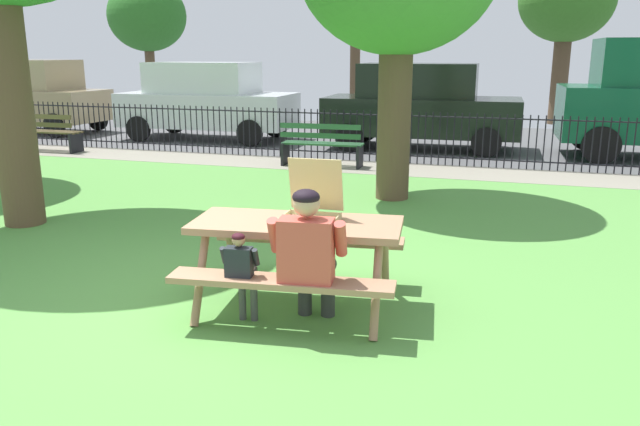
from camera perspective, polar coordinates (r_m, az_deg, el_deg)
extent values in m
cube|color=#589744|center=(7.47, -4.54, -2.75)|extent=(28.00, 11.82, 0.02)
cube|color=gray|center=(12.33, 4.42, 4.12)|extent=(28.00, 1.40, 0.01)
cube|color=#515154|center=(16.46, 7.75, 6.61)|extent=(28.00, 7.11, 0.01)
cube|color=#A7795B|center=(5.42, -2.14, -1.09)|extent=(1.88, 0.97, 0.06)
cube|color=#A7795B|center=(4.96, -3.62, -6.25)|extent=(1.82, 0.49, 0.05)
cube|color=#A7795B|center=(6.07, -0.88, -2.33)|extent=(1.82, 0.49, 0.05)
cylinder|color=#A7795B|center=(5.37, -10.82, -5.81)|extent=(0.12, 0.44, 0.74)
cylinder|color=#A7795B|center=(6.11, -8.04, -3.20)|extent=(0.12, 0.44, 0.74)
cylinder|color=#A7795B|center=(5.05, 5.13, -6.95)|extent=(0.12, 0.44, 0.74)
cylinder|color=#A7795B|center=(5.83, 5.91, -4.02)|extent=(0.12, 0.44, 0.74)
cube|color=tan|center=(5.33, -1.10, -0.95)|extent=(0.49, 0.49, 0.01)
cube|color=silver|center=(5.33, -1.10, -0.88)|extent=(0.45, 0.45, 0.00)
cube|color=tan|center=(5.11, -1.84, -1.31)|extent=(0.48, 0.03, 0.04)
cube|color=tan|center=(5.54, -0.42, -0.05)|extent=(0.48, 0.03, 0.04)
cube|color=tan|center=(5.40, -3.48, -0.49)|extent=(0.03, 0.48, 0.04)
cube|color=tan|center=(5.27, 1.33, -0.83)|extent=(0.03, 0.48, 0.04)
cube|color=tan|center=(5.50, -0.38, 2.62)|extent=(0.48, 0.13, 0.47)
cylinder|color=tan|center=(5.33, -1.10, -0.82)|extent=(0.41, 0.41, 0.01)
cylinder|color=#EFCC59|center=(5.33, -1.10, -0.75)|extent=(0.37, 0.37, 0.00)
cylinder|color=#303030|center=(5.40, -1.38, -6.98)|extent=(0.12, 0.12, 0.44)
cylinder|color=#303030|center=(5.12, -1.88, -5.21)|extent=(0.20, 0.43, 0.15)
cylinder|color=#303030|center=(5.37, 0.73, -7.12)|extent=(0.12, 0.12, 0.44)
cylinder|color=#303030|center=(5.08, 0.33, -5.35)|extent=(0.20, 0.43, 0.15)
cube|color=#CC4C3F|center=(4.83, -1.27, -3.54)|extent=(0.44, 0.27, 0.52)
cylinder|color=#CC4C3F|center=(4.90, -4.14, -2.03)|extent=(0.11, 0.22, 0.31)
cylinder|color=#CC4C3F|center=(4.80, 1.88, -2.35)|extent=(0.11, 0.22, 0.31)
sphere|color=tan|center=(4.75, -1.25, 0.90)|extent=(0.21, 0.21, 0.21)
ellipsoid|color=black|center=(4.73, -1.27, 1.46)|extent=(0.21, 0.20, 0.12)
cylinder|color=#474747|center=(5.33, -7.07, -7.37)|extent=(0.06, 0.06, 0.44)
cylinder|color=#474747|center=(5.15, -7.50, -5.37)|extent=(0.10, 0.22, 0.08)
cylinder|color=#474747|center=(5.30, -6.02, -7.46)|extent=(0.06, 0.06, 0.44)
cylinder|color=#474747|center=(5.13, -6.42, -5.45)|extent=(0.10, 0.22, 0.08)
cube|color=#1E2328|center=(5.01, -7.37, -4.56)|extent=(0.22, 0.14, 0.26)
cylinder|color=#1E2328|center=(5.05, -8.72, -3.80)|extent=(0.06, 0.11, 0.16)
cylinder|color=#1E2328|center=(4.97, -5.85, -4.00)|extent=(0.06, 0.11, 0.16)
sphere|color=tan|center=(4.96, -7.40, -2.42)|extent=(0.11, 0.11, 0.11)
ellipsoid|color=#361019|center=(4.94, -7.43, -2.16)|extent=(0.11, 0.10, 0.06)
cylinder|color=black|center=(12.87, 5.21, 8.86)|extent=(22.03, 0.03, 0.03)
cylinder|color=black|center=(12.97, 5.13, 5.34)|extent=(22.03, 0.03, 0.03)
cylinder|color=black|center=(17.48, -26.85, 7.40)|extent=(0.02, 0.02, 1.04)
cylinder|color=black|center=(17.38, -26.51, 7.40)|extent=(0.02, 0.02, 1.04)
cylinder|color=black|center=(17.29, -26.17, 7.41)|extent=(0.02, 0.02, 1.04)
cylinder|color=black|center=(17.19, -25.82, 7.42)|extent=(0.02, 0.02, 1.04)
cylinder|color=black|center=(17.10, -25.48, 7.42)|extent=(0.02, 0.02, 1.04)
cylinder|color=black|center=(17.00, -25.12, 7.43)|extent=(0.02, 0.02, 1.04)
cylinder|color=black|center=(16.91, -24.77, 7.44)|extent=(0.02, 0.02, 1.04)
cylinder|color=black|center=(16.82, -24.41, 7.44)|extent=(0.02, 0.02, 1.04)
cylinder|color=black|center=(16.72, -24.04, 7.45)|extent=(0.02, 0.02, 1.04)
cylinder|color=black|center=(16.63, -23.67, 7.45)|extent=(0.02, 0.02, 1.04)
cylinder|color=black|center=(16.54, -23.30, 7.46)|extent=(0.02, 0.02, 1.04)
cylinder|color=black|center=(16.45, -22.92, 7.46)|extent=(0.02, 0.02, 1.04)
cylinder|color=black|center=(16.36, -22.54, 7.47)|extent=(0.02, 0.02, 1.04)
cylinder|color=black|center=(16.27, -22.16, 7.47)|extent=(0.02, 0.02, 1.04)
cylinder|color=black|center=(16.19, -21.77, 7.48)|extent=(0.02, 0.02, 1.04)
cylinder|color=black|center=(16.10, -21.37, 7.48)|extent=(0.02, 0.02, 1.04)
cylinder|color=black|center=(16.01, -20.98, 7.48)|extent=(0.02, 0.02, 1.04)
cylinder|color=black|center=(15.93, -20.58, 7.49)|extent=(0.02, 0.02, 1.04)
cylinder|color=black|center=(15.84, -20.17, 7.49)|extent=(0.02, 0.02, 1.04)
cylinder|color=black|center=(15.76, -19.76, 7.49)|extent=(0.02, 0.02, 1.04)
cylinder|color=black|center=(15.67, -19.34, 7.49)|extent=(0.02, 0.02, 1.04)
cylinder|color=black|center=(15.59, -18.92, 7.49)|extent=(0.02, 0.02, 1.04)
cylinder|color=black|center=(15.51, -18.50, 7.50)|extent=(0.02, 0.02, 1.04)
cylinder|color=black|center=(15.43, -18.07, 7.50)|extent=(0.02, 0.02, 1.04)
cylinder|color=black|center=(15.35, -17.64, 7.50)|extent=(0.02, 0.02, 1.04)
cylinder|color=black|center=(15.27, -17.20, 7.50)|extent=(0.02, 0.02, 1.04)
cylinder|color=black|center=(15.19, -16.76, 7.50)|extent=(0.02, 0.02, 1.04)
cylinder|color=black|center=(15.11, -16.31, 7.50)|extent=(0.02, 0.02, 1.04)
cylinder|color=black|center=(15.04, -15.86, 7.49)|extent=(0.02, 0.02, 1.04)
cylinder|color=black|center=(14.96, -15.40, 7.49)|extent=(0.02, 0.02, 1.04)
cylinder|color=black|center=(14.89, -14.94, 7.49)|extent=(0.02, 0.02, 1.04)
cylinder|color=black|center=(14.81, -14.48, 7.49)|extent=(0.02, 0.02, 1.04)
cylinder|color=black|center=(14.74, -14.01, 7.48)|extent=(0.02, 0.02, 1.04)
cylinder|color=black|center=(14.67, -13.54, 7.48)|extent=(0.02, 0.02, 1.04)
cylinder|color=black|center=(14.60, -13.06, 7.48)|extent=(0.02, 0.02, 1.04)
cylinder|color=black|center=(14.53, -12.57, 7.47)|extent=(0.02, 0.02, 1.04)
cylinder|color=black|center=(14.46, -12.09, 7.47)|extent=(0.02, 0.02, 1.04)
cylinder|color=black|center=(14.39, -11.59, 7.46)|extent=(0.02, 0.02, 1.04)
cylinder|color=black|center=(14.33, -11.10, 7.45)|extent=(0.02, 0.02, 1.04)
cylinder|color=black|center=(14.26, -10.59, 7.45)|extent=(0.02, 0.02, 1.04)
cylinder|color=black|center=(14.20, -10.09, 7.44)|extent=(0.02, 0.02, 1.04)
cylinder|color=black|center=(14.13, -9.58, 7.43)|extent=(0.02, 0.02, 1.04)
cylinder|color=black|center=(14.07, -9.06, 7.42)|extent=(0.02, 0.02, 1.04)
cylinder|color=black|center=(14.01, -8.54, 7.41)|extent=(0.02, 0.02, 1.04)
cylinder|color=black|center=(13.95, -8.02, 7.40)|extent=(0.02, 0.02, 1.04)
cylinder|color=black|center=(13.89, -7.49, 7.39)|extent=(0.02, 0.02, 1.04)
cylinder|color=black|center=(13.83, -6.95, 7.37)|extent=(0.02, 0.02, 1.04)
cylinder|color=black|center=(13.78, -6.42, 7.36)|extent=(0.02, 0.02, 1.04)
cylinder|color=black|center=(13.72, -5.88, 7.35)|extent=(0.02, 0.02, 1.04)
cylinder|color=black|center=(13.67, -5.33, 7.33)|extent=(0.02, 0.02, 1.04)
cylinder|color=black|center=(13.62, -4.78, 7.32)|extent=(0.02, 0.02, 1.04)
cylinder|color=black|center=(13.57, -4.22, 7.30)|extent=(0.02, 0.02, 1.04)
cylinder|color=black|center=(13.51, -3.66, 7.29)|extent=(0.02, 0.02, 1.04)
cylinder|color=black|center=(13.47, -3.10, 7.27)|extent=(0.02, 0.02, 1.04)
cylinder|color=black|center=(13.42, -2.53, 7.25)|extent=(0.02, 0.02, 1.04)
cylinder|color=black|center=(13.37, -1.96, 7.23)|extent=(0.02, 0.02, 1.04)
cylinder|color=black|center=(13.33, -1.39, 7.21)|extent=(0.02, 0.02, 1.04)
cylinder|color=black|center=(13.28, -0.81, 7.19)|extent=(0.02, 0.02, 1.04)
cylinder|color=black|center=(13.24, -0.23, 7.17)|extent=(0.02, 0.02, 1.04)
cylinder|color=black|center=(13.20, 0.36, 7.14)|extent=(0.02, 0.02, 1.04)
cylinder|color=black|center=(13.16, 0.95, 7.12)|extent=(0.02, 0.02, 1.04)
cylinder|color=black|center=(13.12, 1.54, 7.10)|extent=(0.02, 0.02, 1.04)
cylinder|color=black|center=(13.09, 2.14, 7.07)|extent=(0.02, 0.02, 1.04)
cylinder|color=black|center=(13.05, 2.73, 7.04)|extent=(0.02, 0.02, 1.04)
cylinder|color=black|center=(13.02, 3.34, 7.02)|extent=(0.02, 0.02, 1.04)
cylinder|color=black|center=(12.98, 3.94, 6.99)|extent=(0.02, 0.02, 1.04)
cylinder|color=black|center=(12.95, 4.55, 6.96)|extent=(0.02, 0.02, 1.04)
cylinder|color=black|center=(12.92, 5.16, 6.93)|extent=(0.02, 0.02, 1.04)
cylinder|color=black|center=(12.89, 5.78, 6.90)|extent=(0.02, 0.02, 1.04)
cylinder|color=black|center=(12.87, 6.39, 6.87)|extent=(0.02, 0.02, 1.04)
cylinder|color=black|center=(12.84, 7.01, 6.83)|extent=(0.02, 0.02, 1.04)
cylinder|color=black|center=(12.82, 7.63, 6.80)|extent=(0.02, 0.02, 1.04)
cylinder|color=black|center=(12.80, 8.26, 6.77)|extent=(0.02, 0.02, 1.04)
cylinder|color=black|center=(12.78, 8.88, 6.73)|extent=(0.02, 0.02, 1.04)
cylinder|color=black|center=(12.76, 9.51, 6.69)|extent=(0.02, 0.02, 1.04)
cylinder|color=black|center=(12.74, 10.14, 6.66)|extent=(0.02, 0.02, 1.04)
cylinder|color=black|center=(12.72, 10.77, 6.62)|extent=(0.02, 0.02, 1.04)
cylinder|color=black|center=(12.71, 11.40, 6.58)|extent=(0.02, 0.02, 1.04)
cylinder|color=black|center=(12.69, 12.03, 6.54)|extent=(0.02, 0.02, 1.04)
cylinder|color=black|center=(12.68, 12.67, 6.50)|extent=(0.02, 0.02, 1.04)
cylinder|color=black|center=(12.67, 13.30, 6.46)|extent=(0.02, 0.02, 1.04)
cylinder|color=black|center=(12.66, 13.94, 6.41)|extent=(0.02, 0.02, 1.04)
cylinder|color=black|center=(12.66, 14.58, 6.37)|extent=(0.02, 0.02, 1.04)
cylinder|color=black|center=(12.65, 15.21, 6.33)|extent=(0.02, 0.02, 1.04)
cylinder|color=black|center=(12.65, 15.85, 6.28)|extent=(0.02, 0.02, 1.04)
cylinder|color=black|center=(12.65, 16.49, 6.24)|extent=(0.02, 0.02, 1.04)
cylinder|color=black|center=(12.64, 17.13, 6.19)|extent=(0.02, 0.02, 1.04)
cylinder|color=black|center=(12.65, 17.76, 6.14)|extent=(0.02, 0.02, 1.04)
cylinder|color=black|center=(12.65, 18.40, 6.09)|extent=(0.02, 0.02, 1.04)
cylinder|color=black|center=(12.65, 19.04, 6.04)|extent=(0.02, 0.02, 1.04)
cylinder|color=black|center=(12.66, 19.67, 6.00)|extent=(0.02, 0.02, 1.04)
cylinder|color=black|center=(12.66, 20.31, 5.95)|extent=(0.02, 0.02, 1.04)
cylinder|color=black|center=(12.67, 20.95, 5.89)|extent=(0.02, 0.02, 1.04)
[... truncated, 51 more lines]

